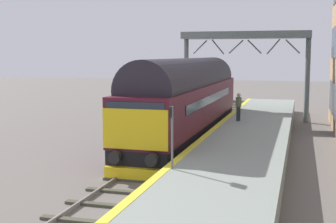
% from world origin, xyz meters
% --- Properties ---
extents(ground_plane, '(140.00, 140.00, 0.00)m').
position_xyz_m(ground_plane, '(0.00, 0.00, 0.00)').
color(ground_plane, '#69625C').
rests_on(ground_plane, ground).
extents(track_main, '(2.50, 60.00, 0.15)m').
position_xyz_m(track_main, '(0.00, 0.00, 0.06)').
color(track_main, gray).
rests_on(track_main, ground).
extents(station_platform, '(4.00, 44.00, 1.01)m').
position_xyz_m(station_platform, '(3.60, 0.00, 0.50)').
color(station_platform, gray).
rests_on(station_platform, ground).
extents(diesel_locomotive, '(2.74, 17.73, 4.68)m').
position_xyz_m(diesel_locomotive, '(0.00, 5.75, 2.48)').
color(diesel_locomotive, black).
rests_on(diesel_locomotive, ground).
extents(signal_post_mid, '(0.44, 0.22, 4.21)m').
position_xyz_m(signal_post_mid, '(-2.12, 4.29, 2.64)').
color(signal_post_mid, gray).
rests_on(signal_post_mid, ground).
extents(platform_number_sign, '(0.10, 0.44, 2.13)m').
position_xyz_m(platform_number_sign, '(1.94, -4.60, 2.41)').
color(platform_number_sign, slate).
rests_on(platform_number_sign, station_platform).
extents(waiting_passenger, '(0.45, 0.47, 1.64)m').
position_xyz_m(waiting_passenger, '(2.61, 7.65, 1.99)').
color(waiting_passenger, '#2A3341').
rests_on(waiting_passenger, station_platform).
extents(overhead_footbridge, '(9.30, 2.00, 6.55)m').
position_xyz_m(overhead_footbridge, '(2.05, 15.26, 5.82)').
color(overhead_footbridge, slate).
rests_on(overhead_footbridge, ground).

